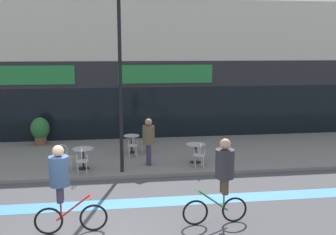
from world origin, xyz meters
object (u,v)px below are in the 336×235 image
(cafe_chair_1_side, at_px, (147,140))
(planter_pot, at_px, (40,130))
(cafe_chair_2_near, at_px, (199,153))
(cyclist_2, at_px, (62,182))
(cafe_chair_0_near, at_px, (82,159))
(lamp_post, at_px, (120,72))
(pedestrian_near_end, at_px, (149,138))
(bistro_table_2, at_px, (196,149))
(bistro_table_1, at_px, (132,140))
(bistro_table_0, at_px, (83,154))
(cyclist_0, at_px, (223,173))
(cafe_chair_1_near, at_px, (133,144))
(cafe_chair_0_side, at_px, (65,155))

(cafe_chair_1_side, distance_m, planter_pot, 4.89)
(cafe_chair_2_near, bearing_deg, cyclist_2, 136.92)
(cafe_chair_0_near, bearing_deg, lamp_post, -90.45)
(cafe_chair_0_near, height_order, pedestrian_near_end, pedestrian_near_end)
(bistro_table_2, bearing_deg, bistro_table_1, 142.71)
(cafe_chair_1_side, xyz_separation_m, cyclist_2, (-2.52, -6.61, 0.61))
(bistro_table_0, relative_size, bistro_table_2, 1.03)
(cafe_chair_0_near, bearing_deg, planter_pot, 20.35)
(cafe_chair_1_side, bearing_deg, bistro_table_0, 40.36)
(cafe_chair_1_side, relative_size, cafe_chair_2_near, 1.00)
(bistro_table_2, xyz_separation_m, cafe_chair_2_near, (-0.00, -0.63, 0.01))
(cyclist_0, bearing_deg, bistro_table_1, -76.43)
(bistro_table_0, xyz_separation_m, cafe_chair_1_side, (2.40, 1.93, -0.01))
(cafe_chair_1_near, bearing_deg, cyclist_2, 154.02)
(bistro_table_1, distance_m, bistro_table_2, 2.85)
(cafe_chair_0_side, height_order, lamp_post, lamp_post)
(bistro_table_1, height_order, lamp_post, lamp_post)
(bistro_table_1, bearing_deg, pedestrian_near_end, -73.24)
(cafe_chair_2_near, relative_size, cyclist_0, 0.42)
(bistro_table_0, relative_size, cafe_chair_2_near, 0.81)
(cafe_chair_0_near, xyz_separation_m, cafe_chair_1_near, (1.78, 1.93, 0.00))
(bistro_table_2, xyz_separation_m, cafe_chair_1_near, (-2.26, 1.10, 0.01))
(cafe_chair_1_near, relative_size, cyclist_2, 0.43)
(cafe_chair_0_side, xyz_separation_m, cafe_chair_2_near, (4.67, -0.42, 0.00))
(cyclist_2, bearing_deg, pedestrian_near_end, 60.96)
(bistro_table_2, height_order, lamp_post, lamp_post)
(bistro_table_2, bearing_deg, planter_pot, 149.58)
(lamp_post, bearing_deg, planter_pot, 128.40)
(bistro_table_1, distance_m, cafe_chair_1_side, 0.63)
(bistro_table_0, distance_m, planter_pot, 4.36)
(cafe_chair_1_near, xyz_separation_m, cyclist_2, (-1.90, -5.99, 0.61))
(cafe_chair_1_near, height_order, planter_pot, planter_pot)
(cafe_chair_1_side, height_order, lamp_post, lamp_post)
(lamp_post, height_order, cyclist_2, lamp_post)
(cyclist_0, bearing_deg, lamp_post, -62.94)
(cafe_chair_1_near, xyz_separation_m, cyclist_0, (1.90, -5.96, 0.64))
(bistro_table_2, distance_m, cafe_chair_1_near, 2.51)
(bistro_table_0, distance_m, cafe_chair_0_near, 0.63)
(bistro_table_0, height_order, planter_pot, planter_pot)
(cafe_chair_1_side, bearing_deg, cafe_chair_2_near, 126.48)
(cafe_chair_1_side, xyz_separation_m, cyclist_0, (1.28, -6.58, 0.64))
(bistro_table_1, xyz_separation_m, cafe_chair_0_near, (-1.77, -2.56, 0.01))
(cyclist_0, bearing_deg, bistro_table_0, -54.22)
(bistro_table_2, bearing_deg, bistro_table_0, -177.09)
(cafe_chair_2_near, bearing_deg, cyclist_0, 176.39)
(planter_pot, distance_m, pedestrian_near_end, 5.74)
(cafe_chair_2_near, distance_m, lamp_post, 3.96)
(cafe_chair_0_near, xyz_separation_m, cyclist_0, (3.68, -4.03, 0.64))
(bistro_table_1, height_order, cafe_chair_0_side, cafe_chair_0_side)
(cafe_chair_2_near, bearing_deg, pedestrian_near_end, 72.59)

